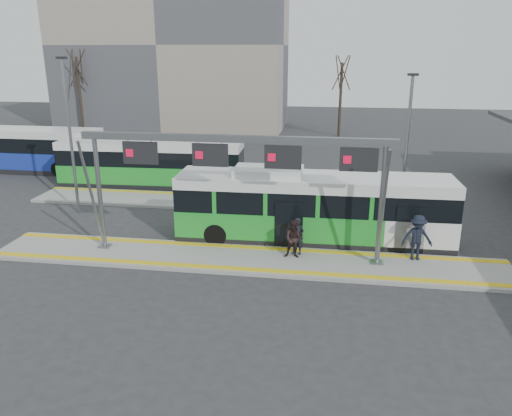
{
  "coord_description": "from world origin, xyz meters",
  "views": [
    {
      "loc": [
        3.36,
        -19.34,
        8.68
      ],
      "look_at": [
        -0.0,
        3.0,
        1.43
      ],
      "focal_mm": 35.0,
      "sensor_mm": 36.0,
      "label": 1
    }
  ],
  "objects": [
    {
      "name": "ground",
      "position": [
        0.0,
        0.0,
        0.0
      ],
      "size": [
        120.0,
        120.0,
        0.0
      ],
      "primitive_type": "plane",
      "color": "#2D2D30",
      "rests_on": "ground"
    },
    {
      "name": "platform_main",
      "position": [
        0.0,
        0.0,
        0.07
      ],
      "size": [
        22.0,
        3.0,
        0.15
      ],
      "primitive_type": "cube",
      "color": "gray",
      "rests_on": "ground"
    },
    {
      "name": "platform_second",
      "position": [
        -4.0,
        8.0,
        0.07
      ],
      "size": [
        20.0,
        3.0,
        0.15
      ],
      "primitive_type": "cube",
      "color": "gray",
      "rests_on": "ground"
    },
    {
      "name": "tactile_main",
      "position": [
        0.0,
        0.0,
        0.16
      ],
      "size": [
        22.0,
        2.65,
        0.02
      ],
      "color": "yellow",
      "rests_on": "platform_main"
    },
    {
      "name": "tactile_second",
      "position": [
        -4.0,
        9.15,
        0.16
      ],
      "size": [
        20.0,
        0.35,
        0.02
      ],
      "color": "yellow",
      "rests_on": "platform_second"
    },
    {
      "name": "gantry",
      "position": [
        -0.35,
        0.25,
        4.3
      ],
      "size": [
        13.0,
        1.68,
        5.2
      ],
      "color": "slate",
      "rests_on": "platform_main"
    },
    {
      "name": "apartment_block",
      "position": [
        -14.0,
        36.0,
        9.21
      ],
      "size": [
        24.5,
        12.5,
        18.4
      ],
      "color": "gray",
      "rests_on": "ground"
    },
    {
      "name": "hero_bus",
      "position": [
        2.68,
        2.84,
        1.58
      ],
      "size": [
        12.63,
        2.9,
        3.46
      ],
      "rotation": [
        0.0,
        0.0,
        0.02
      ],
      "color": "black",
      "rests_on": "ground"
    },
    {
      "name": "bg_bus_green",
      "position": [
        -8.16,
        11.17,
        1.47
      ],
      "size": [
        12.0,
        2.96,
        2.98
      ],
      "rotation": [
        0.0,
        0.0,
        0.04
      ],
      "color": "black",
      "rests_on": "ground"
    },
    {
      "name": "bg_bus_blue",
      "position": [
        -19.19,
        13.88,
        1.55
      ],
      "size": [
        12.05,
        2.77,
        3.14
      ],
      "rotation": [
        0.0,
        0.0,
        -0.01
      ],
      "color": "black",
      "rests_on": "ground"
    },
    {
      "name": "passenger_a",
      "position": [
        2.14,
        0.77,
        0.96
      ],
      "size": [
        0.66,
        0.51,
        1.62
      ],
      "primitive_type": "imported",
      "rotation": [
        0.0,
        0.0,
        -0.22
      ],
      "color": "black",
      "rests_on": "platform_main"
    },
    {
      "name": "passenger_b",
      "position": [
        2.02,
        0.36,
        0.98
      ],
      "size": [
        0.81,
        0.63,
        1.66
      ],
      "primitive_type": "imported",
      "rotation": [
        0.0,
        0.0,
        0.0
      ],
      "color": "black",
      "rests_on": "platform_main"
    },
    {
      "name": "passenger_c",
      "position": [
        7.14,
        0.91,
        1.13
      ],
      "size": [
        1.31,
        0.81,
        1.96
      ],
      "primitive_type": "imported",
      "rotation": [
        0.0,
        0.0,
        0.07
      ],
      "color": "black",
      "rests_on": "platform_main"
    },
    {
      "name": "tree_left",
      "position": [
        -7.84,
        32.36,
        6.42
      ],
      "size": [
        1.4,
        1.4,
        8.47
      ],
      "color": "#382B21",
      "rests_on": "ground"
    },
    {
      "name": "tree_mid",
      "position": [
        4.18,
        32.73,
        6.31
      ],
      "size": [
        1.4,
        1.4,
        8.32
      ],
      "color": "#382B21",
      "rests_on": "ground"
    },
    {
      "name": "tree_far",
      "position": [
        -22.05,
        29.18,
        6.78
      ],
      "size": [
        1.4,
        1.4,
        8.94
      ],
      "color": "#382B21",
      "rests_on": "ground"
    },
    {
      "name": "lamp_west",
      "position": [
        -10.22,
        5.09,
        4.39
      ],
      "size": [
        0.5,
        0.25,
        8.29
      ],
      "color": "slate",
      "rests_on": "ground"
    },
    {
      "name": "lamp_east",
      "position": [
        7.08,
        5.8,
        4.02
      ],
      "size": [
        0.5,
        0.25,
        7.56
      ],
      "color": "slate",
      "rests_on": "ground"
    }
  ]
}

